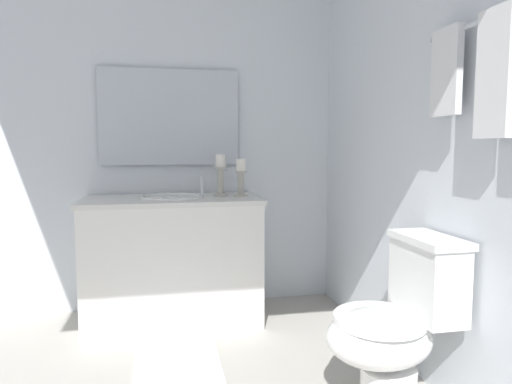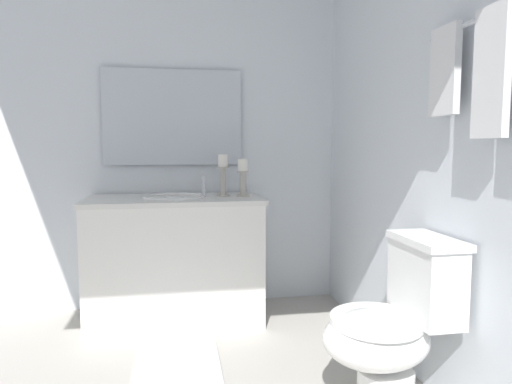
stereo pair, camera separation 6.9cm
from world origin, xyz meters
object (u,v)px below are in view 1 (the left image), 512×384
Objects in this scene: sink_basin at (172,204)px; candle_holder_tall at (241,177)px; toilet at (394,326)px; vanity_cabinet at (173,260)px; bath_mat at (178,363)px; candle_holder_short at (221,174)px; towel_near_vanity at (446,72)px; towel_center at (495,73)px; towel_bar at (502,12)px; mirror at (170,117)px.

candle_holder_tall is (0.02, 0.44, 0.17)m from sink_basin.
toilet is (1.19, 0.46, -0.57)m from candle_holder_tall.
toilet is (1.21, 0.90, -0.04)m from vanity_cabinet.
bath_mat is at bearing -0.09° from sink_basin.
candle_holder_short is 0.76× the size of towel_near_vanity.
candle_holder_tall is 1.67m from towel_center.
sink_basin is at bearing -137.55° from towel_near_vanity.
toilet is 1.25× the size of bath_mat.
candle_holder_tall is 0.68× the size of towel_near_vanity.
sink_basin is at bearing 90.00° from vanity_cabinet.
candle_holder_short is at bearing 96.21° from sink_basin.
towel_near_vanity reaches higher than vanity_cabinet.
vanity_cabinet is 0.74m from bath_mat.
candle_holder_short is 1.84m from towel_bar.
bath_mat is at bearing -127.58° from towel_bar.
towel_bar is 0.21m from towel_center.
bath_mat is at bearing -122.90° from toilet.
bath_mat is at bearing 0.00° from vanity_cabinet.
sink_basin is 0.99m from bath_mat.
towel_center is (0.28, 0.00, -0.05)m from towel_near_vanity.
candle_holder_tall is (0.02, 0.44, 0.53)m from vanity_cabinet.
towel_near_vanity is (1.19, 0.66, 0.50)m from candle_holder_tall.
towel_bar is (1.49, 1.12, 0.83)m from sink_basin.
mirror is at bearing -179.80° from sink_basin.
sink_basin is at bearing -143.34° from toilet.
sink_basin is 1.47× the size of candle_holder_short.
towel_bar is (1.77, 1.12, 0.26)m from mirror.
candle_holder_tall is at bearing 143.84° from bath_mat.
sink_basin is 0.63m from mirror.
mirror reaches higher than towel_bar.
sink_basin is at bearing 179.91° from bath_mat.
mirror is (-0.28, -0.00, 0.56)m from sink_basin.
towel_center reaches higher than sink_basin.
toilet is (1.21, 0.90, -0.40)m from sink_basin.
mirror is 3.45× the size of candle_holder_short.
candle_holder_tall is 0.14m from candle_holder_short.
mirror is 1.11× the size of towel_bar.
vanity_cabinet is at bearing -90.00° from sink_basin.
toilet is 1.09m from towel_near_vanity.
towel_bar is at bearing 27.87° from candle_holder_short.
towel_bar is 0.33m from towel_near_vanity.
toilet is at bearing 31.17° from mirror.
mirror reaches higher than candle_holder_short.
bath_mat is (0.91, 0.00, -1.33)m from mirror.
towel_center is (1.49, 1.10, 0.98)m from vanity_cabinet.
bath_mat is at bearing -36.16° from candle_holder_tall.
sink_basin reaches higher than toilet.
towel_bar is 1.41× the size of bath_mat.
towel_bar is 1.85× the size of towel_center.
towel_near_vanity reaches higher than candle_holder_short.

